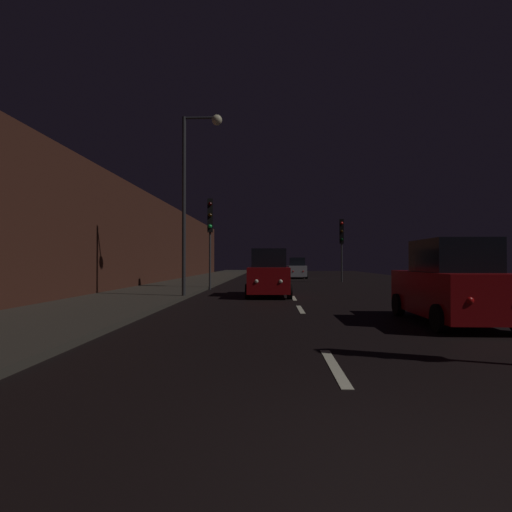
{
  "coord_description": "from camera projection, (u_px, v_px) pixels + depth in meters",
  "views": [
    {
      "loc": [
        -0.93,
        -3.15,
        1.58
      ],
      "look_at": [
        -1.77,
        17.75,
        1.88
      ],
      "focal_mm": 28.42,
      "sensor_mm": 36.0,
      "label": 1
    }
  ],
  "objects": [
    {
      "name": "traffic_light_far_right",
      "position": [
        342.0,
        236.0,
        31.51
      ],
      "size": [
        0.33,
        0.47,
        4.89
      ],
      "rotation": [
        0.0,
        0.0,
        -1.66
      ],
      "color": "#38383A",
      "rests_on": "ground"
    },
    {
      "name": "streetlamp_overhead",
      "position": [
        194.0,
        178.0,
        17.11
      ],
      "size": [
        1.7,
        0.44,
        7.8
      ],
      "color": "#2D2D30",
      "rests_on": "ground"
    },
    {
      "name": "lane_centerline",
      "position": [
        303.0,
        313.0,
        12.31
      ],
      "size": [
        0.16,
        13.62,
        0.01
      ],
      "color": "beige",
      "rests_on": "ground"
    },
    {
      "name": "car_distant_taillights",
      "position": [
        297.0,
        269.0,
        38.59
      ],
      "size": [
        1.81,
        3.92,
        1.97
      ],
      "rotation": [
        0.0,
        0.0,
        1.57
      ],
      "color": "#A5A8AD",
      "rests_on": "ground"
    },
    {
      "name": "sidewalk_left",
      "position": [
        187.0,
        284.0,
        27.84
      ],
      "size": [
        4.4,
        84.0,
        0.15
      ],
      "primitive_type": "cube",
      "color": "#38332B",
      "rests_on": "ground"
    },
    {
      "name": "traffic_light_far_left",
      "position": [
        210.0,
        223.0,
        22.98
      ],
      "size": [
        0.36,
        0.48,
        5.16
      ],
      "rotation": [
        0.0,
        0.0,
        -1.41
      ],
      "color": "#38383A",
      "rests_on": "ground"
    },
    {
      "name": "building_facade_left",
      "position": [
        133.0,
        238.0,
        24.49
      ],
      "size": [
        0.8,
        63.0,
        6.06
      ],
      "primitive_type": "cube",
      "color": "#472319",
      "rests_on": "ground"
    },
    {
      "name": "ground",
      "position": [
        286.0,
        285.0,
        27.56
      ],
      "size": [
        25.94,
        84.0,
        0.02
      ],
      "primitive_type": "cube",
      "color": "black"
    },
    {
      "name": "car_parked_right_near",
      "position": [
        451.0,
        285.0,
        10.43
      ],
      "size": [
        1.98,
        4.28,
        2.16
      ],
      "rotation": [
        0.0,
        0.0,
        1.57
      ],
      "color": "maroon",
      "rests_on": "ground"
    },
    {
      "name": "car_approaching_headlights",
      "position": [
        269.0,
        274.0,
        18.71
      ],
      "size": [
        1.99,
        4.31,
        2.17
      ],
      "rotation": [
        0.0,
        0.0,
        -1.57
      ],
      "color": "maroon",
      "rests_on": "ground"
    }
  ]
}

